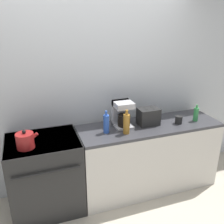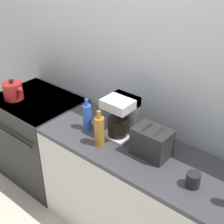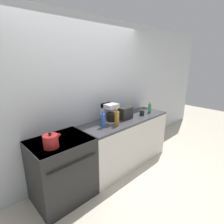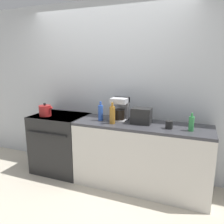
{
  "view_description": "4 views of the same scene",
  "coord_description": "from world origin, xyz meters",
  "px_view_note": "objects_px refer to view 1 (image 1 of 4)",
  "views": [
    {
      "loc": [
        -0.75,
        -2.24,
        2.18
      ],
      "look_at": [
        0.16,
        0.35,
        1.12
      ],
      "focal_mm": 40.0,
      "sensor_mm": 36.0,
      "label": 1
    },
    {
      "loc": [
        1.54,
        -1.21,
        2.29
      ],
      "look_at": [
        0.27,
        0.32,
        1.12
      ],
      "focal_mm": 50.0,
      "sensor_mm": 36.0,
      "label": 2
    },
    {
      "loc": [
        -1.63,
        -1.69,
        1.94
      ],
      "look_at": [
        0.31,
        0.33,
        1.09
      ],
      "focal_mm": 28.0,
      "sensor_mm": 36.0,
      "label": 3
    },
    {
      "loc": [
        1.29,
        -2.44,
        1.71
      ],
      "look_at": [
        0.22,
        0.3,
        1.04
      ],
      "focal_mm": 35.0,
      "sensor_mm": 36.0,
      "label": 4
    }
  ],
  "objects_px": {
    "toaster": "(148,116)",
    "bottle_green": "(196,114)",
    "bottle_amber": "(126,124)",
    "bottle_blue": "(106,124)",
    "cup_black": "(179,120)",
    "kettle": "(25,140)",
    "stove": "(46,174)",
    "coffee_maker": "(122,113)"
  },
  "relations": [
    {
      "from": "toaster",
      "to": "cup_black",
      "type": "height_order",
      "value": "toaster"
    },
    {
      "from": "stove",
      "to": "cup_black",
      "type": "bearing_deg",
      "value": -3.55
    },
    {
      "from": "stove",
      "to": "cup_black",
      "type": "distance_m",
      "value": 1.75
    },
    {
      "from": "kettle",
      "to": "bottle_amber",
      "type": "bearing_deg",
      "value": -1.44
    },
    {
      "from": "stove",
      "to": "toaster",
      "type": "distance_m",
      "value": 1.41
    },
    {
      "from": "toaster",
      "to": "bottle_amber",
      "type": "bearing_deg",
      "value": -157.48
    },
    {
      "from": "stove",
      "to": "coffee_maker",
      "type": "distance_m",
      "value": 1.15
    },
    {
      "from": "coffee_maker",
      "to": "bottle_blue",
      "type": "bearing_deg",
      "value": -153.79
    },
    {
      "from": "toaster",
      "to": "bottle_green",
      "type": "relative_size",
      "value": 1.18
    },
    {
      "from": "bottle_amber",
      "to": "stove",
      "type": "bearing_deg",
      "value": 171.07
    },
    {
      "from": "coffee_maker",
      "to": "bottle_amber",
      "type": "relative_size",
      "value": 1.11
    },
    {
      "from": "coffee_maker",
      "to": "bottle_amber",
      "type": "distance_m",
      "value": 0.22
    },
    {
      "from": "coffee_maker",
      "to": "cup_black",
      "type": "relative_size",
      "value": 3.22
    },
    {
      "from": "toaster",
      "to": "bottle_amber",
      "type": "relative_size",
      "value": 0.9
    },
    {
      "from": "bottle_amber",
      "to": "bottle_green",
      "type": "xyz_separation_m",
      "value": [
        0.99,
        0.05,
        -0.03
      ]
    },
    {
      "from": "coffee_maker",
      "to": "bottle_amber",
      "type": "xyz_separation_m",
      "value": [
        -0.04,
        -0.22,
        -0.04
      ]
    },
    {
      "from": "bottle_blue",
      "to": "cup_black",
      "type": "bearing_deg",
      "value": -3.05
    },
    {
      "from": "toaster",
      "to": "cup_black",
      "type": "distance_m",
      "value": 0.39
    },
    {
      "from": "coffee_maker",
      "to": "bottle_green",
      "type": "height_order",
      "value": "coffee_maker"
    },
    {
      "from": "bottle_amber",
      "to": "bottle_blue",
      "type": "height_order",
      "value": "bottle_amber"
    },
    {
      "from": "coffee_maker",
      "to": "bottle_amber",
      "type": "height_order",
      "value": "coffee_maker"
    },
    {
      "from": "stove",
      "to": "bottle_amber",
      "type": "distance_m",
      "value": 1.11
    },
    {
      "from": "stove",
      "to": "coffee_maker",
      "type": "relative_size",
      "value": 2.86
    },
    {
      "from": "bottle_blue",
      "to": "cup_black",
      "type": "xyz_separation_m",
      "value": [
        0.94,
        -0.05,
        -0.06
      ]
    },
    {
      "from": "kettle",
      "to": "toaster",
      "type": "distance_m",
      "value": 1.47
    },
    {
      "from": "stove",
      "to": "toaster",
      "type": "relative_size",
      "value": 3.53
    },
    {
      "from": "bottle_blue",
      "to": "stove",
      "type": "bearing_deg",
      "value": 175.8
    },
    {
      "from": "cup_black",
      "to": "bottle_green",
      "type": "bearing_deg",
      "value": 0.38
    },
    {
      "from": "toaster",
      "to": "stove",
      "type": "bearing_deg",
      "value": -180.0
    },
    {
      "from": "kettle",
      "to": "bottle_amber",
      "type": "distance_m",
      "value": 1.11
    },
    {
      "from": "coffee_maker",
      "to": "bottle_blue",
      "type": "relative_size",
      "value": 1.18
    },
    {
      "from": "kettle",
      "to": "bottle_green",
      "type": "relative_size",
      "value": 1.04
    },
    {
      "from": "stove",
      "to": "bottle_green",
      "type": "height_order",
      "value": "bottle_green"
    },
    {
      "from": "stove",
      "to": "kettle",
      "type": "distance_m",
      "value": 0.57
    },
    {
      "from": "kettle",
      "to": "bottle_amber",
      "type": "relative_size",
      "value": 0.79
    },
    {
      "from": "toaster",
      "to": "cup_black",
      "type": "bearing_deg",
      "value": -15.46
    },
    {
      "from": "toaster",
      "to": "cup_black",
      "type": "relative_size",
      "value": 2.61
    },
    {
      "from": "kettle",
      "to": "bottle_blue",
      "type": "height_order",
      "value": "bottle_blue"
    },
    {
      "from": "bottle_blue",
      "to": "kettle",
      "type": "bearing_deg",
      "value": -175.75
    },
    {
      "from": "bottle_amber",
      "to": "cup_black",
      "type": "bearing_deg",
      "value": 3.43
    },
    {
      "from": "kettle",
      "to": "cup_black",
      "type": "relative_size",
      "value": 2.3
    },
    {
      "from": "kettle",
      "to": "coffee_maker",
      "type": "distance_m",
      "value": 1.16
    }
  ]
}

